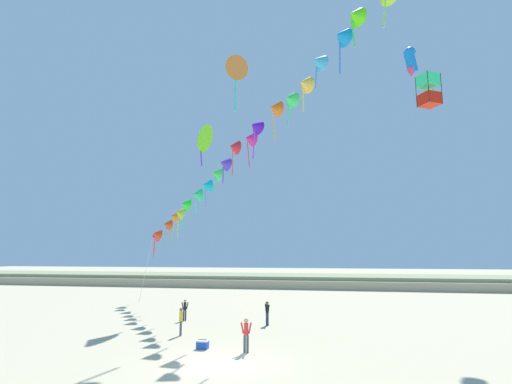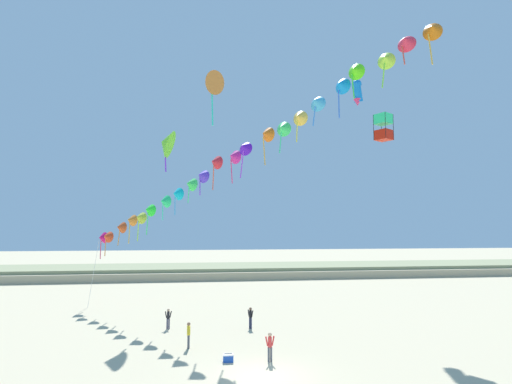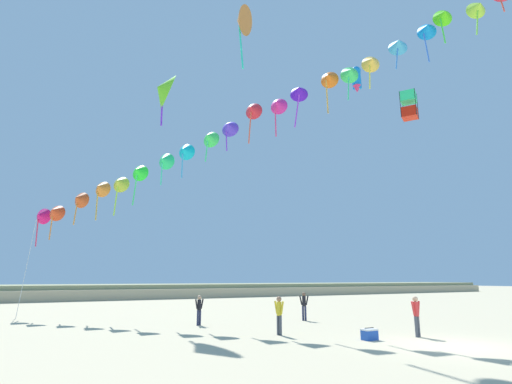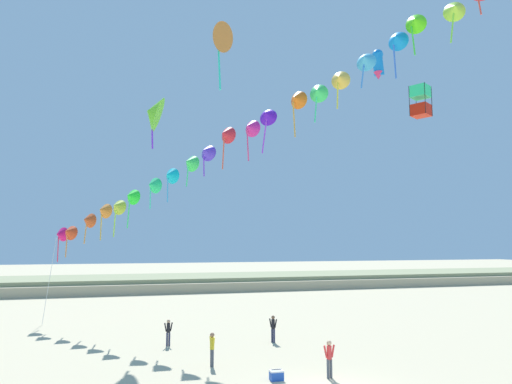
# 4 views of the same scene
# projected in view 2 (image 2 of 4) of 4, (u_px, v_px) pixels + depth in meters

# --- Properties ---
(ground_plane) EXTENTS (240.00, 240.00, 0.00)m
(ground_plane) POSITION_uv_depth(u_px,v_px,m) (262.00, 377.00, 20.12)
(ground_plane) COLOR #C1B28E
(dune_ridge) EXTENTS (120.00, 13.12, 1.62)m
(dune_ridge) POSITION_uv_depth(u_px,v_px,m) (223.00, 271.00, 63.14)
(dune_ridge) COLOR tan
(dune_ridge) RESTS_ON ground
(person_near_left) EXTENTS (0.22, 0.56, 1.58)m
(person_near_left) POSITION_uv_depth(u_px,v_px,m) (189.00, 333.00, 25.01)
(person_near_left) COLOR #474C56
(person_near_left) RESTS_ON ground
(person_near_right) EXTENTS (0.52, 0.20, 1.49)m
(person_near_right) POSITION_uv_depth(u_px,v_px,m) (168.00, 317.00, 29.72)
(person_near_right) COLOR #282D4C
(person_near_right) RESTS_ON ground
(person_mid_center) EXTENTS (0.57, 0.22, 1.61)m
(person_mid_center) POSITION_uv_depth(u_px,v_px,m) (270.00, 345.00, 22.41)
(person_mid_center) COLOR #474C56
(person_mid_center) RESTS_ON ground
(person_far_left) EXTENTS (0.43, 0.46, 1.57)m
(person_far_left) POSITION_uv_depth(u_px,v_px,m) (250.00, 316.00, 29.83)
(person_far_left) COLOR #282D4C
(person_far_left) RESTS_ON ground
(kite_banner_string) EXTENTS (24.59, 22.15, 19.62)m
(kite_banner_string) POSITION_uv_depth(u_px,v_px,m) (223.00, 162.00, 31.43)
(kite_banner_string) COLOR #CC1468
(large_kite_low_lead) EXTENTS (1.54, 1.47, 2.64)m
(large_kite_low_lead) POSITION_uv_depth(u_px,v_px,m) (357.00, 92.00, 39.44)
(large_kite_low_lead) COLOR #137BDD
(large_kite_mid_trail) EXTENTS (1.61, 1.61, 2.20)m
(large_kite_mid_trail) POSITION_uv_depth(u_px,v_px,m) (383.00, 127.00, 33.31)
(large_kite_mid_trail) COLOR red
(large_kite_high_solo) EXTENTS (2.25, 2.09, 4.79)m
(large_kite_high_solo) POSITION_uv_depth(u_px,v_px,m) (213.00, 83.00, 33.52)
(large_kite_high_solo) COLOR #CB772F
(large_kite_outer_drift) EXTENTS (1.96, 2.80, 3.99)m
(large_kite_outer_drift) POSITION_uv_depth(u_px,v_px,m) (166.00, 143.00, 36.42)
(large_kite_outer_drift) COLOR #6EE41D
(beach_cooler) EXTENTS (0.58, 0.41, 0.46)m
(beach_cooler) POSITION_uv_depth(u_px,v_px,m) (228.00, 358.00, 22.40)
(beach_cooler) COLOR blue
(beach_cooler) RESTS_ON ground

